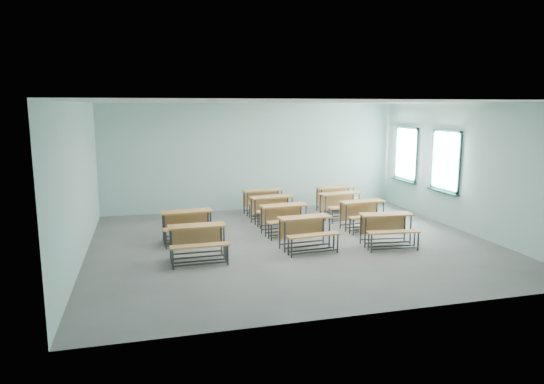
{
  "coord_description": "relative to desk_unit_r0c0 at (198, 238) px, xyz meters",
  "views": [
    {
      "loc": [
        -3.21,
        -10.29,
        3.09
      ],
      "look_at": [
        -0.16,
        1.2,
        1.0
      ],
      "focal_mm": 32.0,
      "sensor_mm": 36.0,
      "label": 1
    }
  ],
  "objects": [
    {
      "name": "desk_unit_r3c2",
      "position": [
        4.57,
        3.76,
        0.0
      ],
      "size": [
        1.21,
        0.86,
        0.72
      ],
      "rotation": [
        0.0,
        0.0,
        0.08
      ],
      "color": "#C08345",
      "rests_on": "ground"
    },
    {
      "name": "desk_unit_r3c1",
      "position": [
        2.34,
        3.85,
        0.0
      ],
      "size": [
        1.23,
        0.89,
        0.72
      ],
      "rotation": [
        0.0,
        0.0,
        0.1
      ],
      "color": "#C08345",
      "rests_on": "ground"
    },
    {
      "name": "desk_unit_r0c2",
      "position": [
        4.23,
        -0.02,
        0.0
      ],
      "size": [
        1.23,
        0.89,
        0.72
      ],
      "rotation": [
        0.0,
        0.0,
        -0.11
      ],
      "color": "#C08345",
      "rests_on": "ground"
    },
    {
      "name": "room",
      "position": [
        2.32,
        0.77,
        1.11
      ],
      "size": [
        9.04,
        8.04,
        3.24
      ],
      "color": "slate",
      "rests_on": "ground"
    },
    {
      "name": "desk_unit_r2c1",
      "position": [
        2.32,
        2.74,
        0.0
      ],
      "size": [
        1.23,
        0.89,
        0.72
      ],
      "rotation": [
        0.0,
        0.0,
        0.1
      ],
      "color": "#C08345",
      "rests_on": "ground"
    },
    {
      "name": "desk_unit_r1c1",
      "position": [
        2.31,
        1.54,
        0.0
      ],
      "size": [
        1.23,
        0.88,
        0.72
      ],
      "rotation": [
        0.0,
        0.0,
        0.09
      ],
      "color": "#C08345",
      "rests_on": "ground"
    },
    {
      "name": "desk_unit_r1c2",
      "position": [
        4.38,
        1.49,
        0.0
      ],
      "size": [
        1.21,
        0.85,
        0.72
      ],
      "rotation": [
        0.0,
        0.0,
        0.07
      ],
      "color": "#C08345",
      "rests_on": "ground"
    },
    {
      "name": "desk_unit_r1c0",
      "position": [
        -0.08,
        1.46,
        0.0
      ],
      "size": [
        1.19,
        0.83,
        0.72
      ],
      "rotation": [
        0.0,
        0.0,
        0.04
      ],
      "color": "#C08345",
      "rests_on": "ground"
    },
    {
      "name": "desk_unit_r0c1",
      "position": [
        2.39,
        0.18,
        0.0
      ],
      "size": [
        1.22,
        0.87,
        0.72
      ],
      "rotation": [
        0.0,
        0.0,
        0.08
      ],
      "color": "#C08345",
      "rests_on": "ground"
    },
    {
      "name": "desk_unit_r2c2",
      "position": [
        4.3,
        2.76,
        0.0
      ],
      "size": [
        1.24,
        0.91,
        0.72
      ],
      "rotation": [
        0.0,
        0.0,
        0.12
      ],
      "color": "#C08345",
      "rests_on": "ground"
    },
    {
      "name": "desk_unit_r0c0",
      "position": [
        0.0,
        0.0,
        0.0
      ],
      "size": [
        1.17,
        0.79,
        0.72
      ],
      "rotation": [
        0.0,
        0.0,
        0.01
      ],
      "color": "#C08345",
      "rests_on": "ground"
    }
  ]
}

